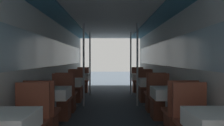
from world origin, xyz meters
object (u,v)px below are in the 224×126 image
Objects in this scene: chair_left_far_3 at (83,85)px; chair_right_far_2 at (146,92)px; dining_table_right_1 at (168,95)px; chair_right_near_2 at (155,99)px; chair_left_far_1 at (61,105)px; support_pole_right_3 at (131,63)px; chair_left_far_2 at (75,92)px; chair_right_near_1 at (179,121)px; support_pole_left_3 at (90,63)px; chair_left_near_1 at (43,122)px; support_pole_right_2 at (137,65)px; chair_right_near_3 at (143,89)px; dining_table_left_1 at (53,95)px; chair_right_far_3 at (138,84)px; chair_right_far_1 at (161,105)px; dining_table_left_2 at (71,84)px; dining_table_right_3 at (140,78)px; dining_table_right_2 at (150,84)px; chair_left_near_2 at (67,100)px; dining_table_right_0 at (219,126)px; dining_table_left_3 at (80,78)px; chair_left_near_3 at (78,89)px; support_pole_left_2 at (84,65)px.

chair_right_far_2 is (2.08, -1.82, 0.00)m from chair_left_far_3.
chair_right_near_2 is at bearing 90.00° from dining_table_right_1.
support_pole_right_3 is (1.74, 3.03, 0.80)m from chair_left_far_1.
chair_left_far_2 is 1.00× the size of chair_right_near_1.
support_pole_left_3 is at bearing -105.33° from chair_left_far_2.
chair_left_near_1 is 0.43× the size of support_pole_right_2.
chair_left_near_1 is 1.00× the size of chair_right_near_3.
dining_table_left_1 is 4.73m from chair_right_far_3.
chair_left_far_1 and chair_right_near_3 have the same top height.
chair_right_near_1 is at bearing 90.00° from chair_right_far_1.
chair_right_near_2 is (2.08, -0.60, -0.30)m from dining_table_left_2.
support_pole_left_3 is 3.00× the size of dining_table_right_3.
chair_right_far_1 is 1.00× the size of chair_right_near_2.
chair_left_far_3 is at bearing 125.78° from support_pole_right_2.
chair_right_near_3 is at bearing 30.29° from dining_table_left_2.
dining_table_right_2 is 0.33× the size of support_pole_right_2.
dining_table_right_1 is at bearing -30.29° from chair_left_near_2.
chair_left_near_1 is 1.28× the size of dining_table_right_0.
dining_table_left_3 is at bearing 130.63° from chair_right_near_2.
chair_right_near_1 is 1.21m from chair_right_far_1.
dining_table_right_2 is (2.08, 0.00, 0.00)m from dining_table_left_2.
dining_table_left_2 is 1.91m from support_pole_left_3.
chair_left_near_3 is 1.00× the size of chair_right_far_2.
chair_right_near_3 is (2.08, 1.82, 0.00)m from chair_left_near_2.
support_pole_left_2 is at bearing -127.85° from support_pole_right_3.
chair_left_near_1 is at bearing -138.82° from chair_right_near_2.
support_pole_left_2 reaches higher than chair_right_far_1.
chair_left_near_1 is 2.57m from support_pole_left_2.
chair_right_far_1 is (0.00, 1.21, 0.00)m from chair_right_near_1.
dining_table_right_1 is 0.78× the size of chair_right_near_3.
dining_table_right_2 is at bearing -149.71° from chair_left_far_1.
dining_table_right_2 is at bearing 163.79° from chair_left_far_2.
chair_right_near_2 is at bearing -61.17° from support_pole_right_2.
chair_left_near_1 and chair_right_far_3 have the same top height.
dining_table_right_1 is (2.08, 0.60, 0.30)m from chair_left_near_1.
chair_left_far_2 reaches higher than dining_table_right_1.
dining_table_right_1 is at bearing -90.00° from dining_table_right_3.
chair_left_far_2 is at bearing 149.82° from chair_right_near_2.
support_pole_left_3 is at bearing 84.77° from dining_table_left_1.
support_pole_right_2 is at bearing 46.16° from dining_table_left_1.
chair_left_near_1 is 1.00× the size of chair_right_far_3.
dining_table_right_1 is at bearing 0.00° from dining_table_left_1.
chair_left_far_3 is (0.00, 1.82, 0.00)m from chair_left_far_2.
support_pole_left_2 is at bearing -145.19° from chair_right_near_3.
support_pole_right_3 is at bearing 93.49° from dining_table_right_0.
dining_table_left_2 is at bearing -30.29° from chair_right_far_1.
dining_table_left_2 is 2.42m from chair_right_near_3.
chair_right_far_1 is 1.00× the size of chair_right_far_3.
chair_left_near_3 is at bearing 90.00° from dining_table_left_2.
chair_right_near_3 is (0.00, -0.60, -0.30)m from dining_table_right_3.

